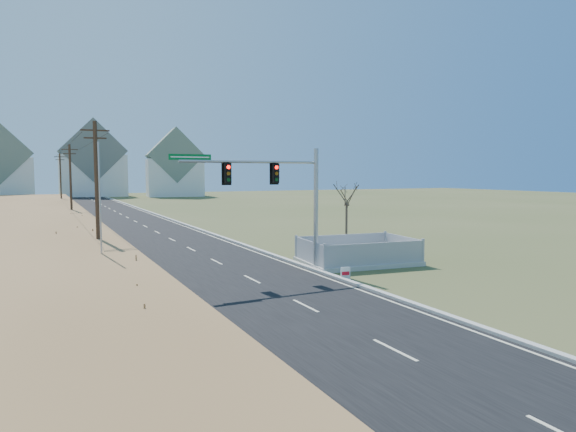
# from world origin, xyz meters

# --- Properties ---
(ground) EXTENTS (260.00, 260.00, 0.00)m
(ground) POSITION_xyz_m (0.00, 0.00, 0.00)
(ground) COLOR #444D25
(ground) RESTS_ON ground
(road) EXTENTS (8.00, 180.00, 0.06)m
(road) POSITION_xyz_m (0.00, 50.00, 0.03)
(road) COLOR black
(road) RESTS_ON ground
(curb) EXTENTS (0.30, 180.00, 0.18)m
(curb) POSITION_xyz_m (4.15, 50.00, 0.09)
(curb) COLOR #B2AFA8
(curb) RESTS_ON ground
(utility_pole_near) EXTENTS (1.80, 0.26, 9.00)m
(utility_pole_near) POSITION_xyz_m (-6.50, 15.00, 4.68)
(utility_pole_near) COLOR #422D1E
(utility_pole_near) RESTS_ON ground
(utility_pole_mid) EXTENTS (1.80, 0.26, 9.00)m
(utility_pole_mid) POSITION_xyz_m (-6.50, 45.00, 4.68)
(utility_pole_mid) COLOR #422D1E
(utility_pole_mid) RESTS_ON ground
(utility_pole_far) EXTENTS (1.80, 0.26, 9.00)m
(utility_pole_far) POSITION_xyz_m (-6.50, 75.00, 4.68)
(utility_pole_far) COLOR #422D1E
(utility_pole_far) RESTS_ON ground
(condo_n) EXTENTS (15.27, 10.20, 18.54)m
(condo_n) POSITION_xyz_m (2.00, 112.00, 7.61)
(condo_n) COLOR white
(condo_n) RESTS_ON ground
(condo_ne) EXTENTS (14.12, 10.51, 16.52)m
(condo_ne) POSITION_xyz_m (20.00, 104.00, 6.84)
(condo_ne) COLOR white
(condo_ne) RESTS_ON ground
(traffic_signal_mast) EXTENTS (8.85, 0.62, 7.04)m
(traffic_signal_mast) POSITION_xyz_m (2.64, 5.18, 4.34)
(traffic_signal_mast) COLOR #9EA0A5
(traffic_signal_mast) RESTS_ON ground
(fence_enclosure) EXTENTS (7.26, 5.30, 1.57)m
(fence_enclosure) POSITION_xyz_m (7.86, 5.90, 0.30)
(fence_enclosure) COLOR #B7B5AD
(fence_enclosure) RESTS_ON ground
(open_sign) EXTENTS (0.53, 0.14, 0.65)m
(open_sign) POSITION_xyz_m (4.50, 2.00, 0.35)
(open_sign) COLOR white
(open_sign) RESTS_ON ground
(flagpole) EXTENTS (0.33, 0.33, 7.30)m
(flagpole) POSITION_xyz_m (-7.00, 8.31, 2.91)
(flagpole) COLOR #B7B5AD
(flagpole) RESTS_ON ground
(bare_tree) EXTENTS (1.99, 1.99, 5.28)m
(bare_tree) POSITION_xyz_m (9.49, 9.79, 4.26)
(bare_tree) COLOR #4C3F33
(bare_tree) RESTS_ON ground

